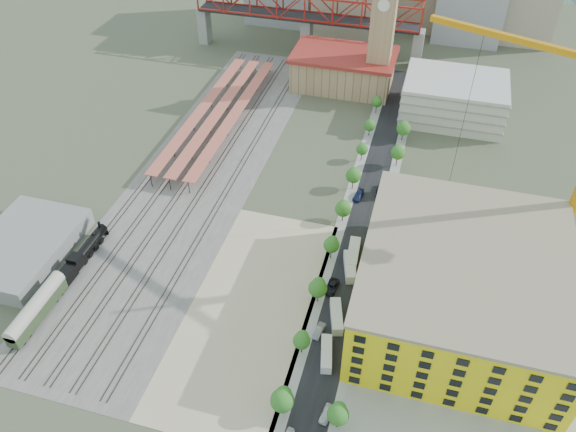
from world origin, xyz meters
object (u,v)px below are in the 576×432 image
(construction_building, at_px, (462,286))
(coach, at_px, (37,309))
(site_trailer_b, at_px, (336,316))
(site_trailer_d, at_px, (353,254))
(locomotive, at_px, (84,254))
(site_trailer_c, at_px, (350,267))
(clock_tower, at_px, (384,17))
(site_trailer_a, at_px, (326,354))

(construction_building, distance_m, coach, 96.08)
(construction_building, relative_size, site_trailer_b, 5.41)
(coach, relative_size, site_trailer_d, 1.86)
(locomotive, height_order, site_trailer_c, locomotive)
(clock_tower, relative_size, site_trailer_d, 5.06)
(clock_tower, height_order, construction_building, clock_tower)
(construction_building, relative_size, site_trailer_c, 5.28)
(construction_building, relative_size, coach, 2.65)
(locomotive, relative_size, site_trailer_b, 2.45)
(clock_tower, bearing_deg, coach, -114.55)
(construction_building, xyz_separation_m, site_trailer_c, (-26.00, 6.92, -8.10))
(coach, bearing_deg, site_trailer_d, 30.32)
(construction_building, height_order, coach, construction_building)
(site_trailer_a, bearing_deg, clock_tower, 82.00)
(site_trailer_b, height_order, site_trailer_c, site_trailer_c)
(clock_tower, bearing_deg, locomotive, -118.36)
(site_trailer_b, bearing_deg, construction_building, 3.88)
(locomotive, xyz_separation_m, site_trailer_c, (66.00, 14.37, -0.83))
(construction_building, distance_m, site_trailer_a, 33.70)
(construction_building, height_order, site_trailer_c, construction_building)
(coach, relative_size, site_trailer_a, 2.18)
(construction_building, relative_size, site_trailer_d, 4.93)
(site_trailer_a, distance_m, site_trailer_b, 10.48)
(locomotive, distance_m, site_trailer_a, 67.15)
(site_trailer_b, xyz_separation_m, site_trailer_d, (0.00, 20.93, 0.12))
(coach, distance_m, site_trailer_c, 74.23)
(coach, relative_size, site_trailer_c, 1.99)
(coach, height_order, site_trailer_c, coach)
(construction_building, bearing_deg, locomotive, -175.37)
(site_trailer_c, xyz_separation_m, site_trailer_d, (0.00, 4.69, 0.09))
(clock_tower, relative_size, coach, 2.72)
(site_trailer_b, xyz_separation_m, site_trailer_c, (0.00, 16.24, 0.03))
(site_trailer_b, bearing_deg, site_trailer_a, -105.85)
(coach, distance_m, site_trailer_d, 76.48)
(construction_building, height_order, site_trailer_b, construction_building)
(site_trailer_b, bearing_deg, site_trailer_c, 74.15)
(locomotive, height_order, coach, coach)
(clock_tower, distance_m, site_trailer_c, 97.35)
(site_trailer_c, bearing_deg, locomotive, 177.10)
(clock_tower, distance_m, construction_building, 107.36)
(clock_tower, height_order, site_trailer_b, clock_tower)
(site_trailer_b, relative_size, site_trailer_d, 0.91)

